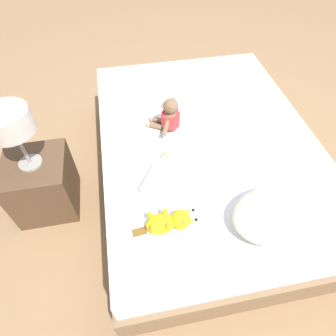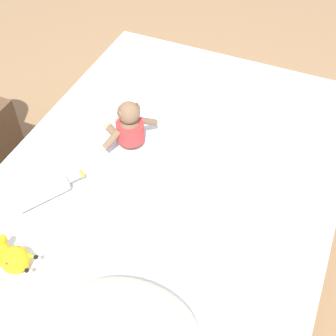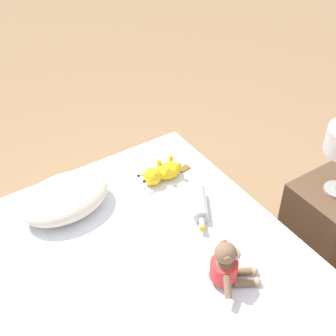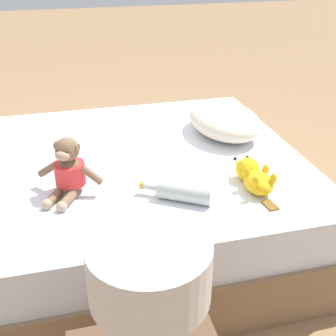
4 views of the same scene
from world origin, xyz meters
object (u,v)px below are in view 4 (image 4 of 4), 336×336
at_px(bed, 98,204).
at_px(pillow, 225,120).
at_px(glass_bottle, 183,192).
at_px(plush_monkey, 68,171).
at_px(bedside_lamp, 150,276).
at_px(plush_yellow_creature, 254,176).

height_order(bed, pillow, pillow).
bearing_deg(glass_bottle, plush_monkey, -112.12).
xyz_separation_m(plush_monkey, bedside_lamp, (0.89, 0.14, 0.21)).
height_order(plush_monkey, bedside_lamp, bedside_lamp).
distance_m(bed, pillow, 0.77).
relative_size(pillow, bedside_lamp, 1.26).
bearing_deg(bed, plush_monkey, -26.24).
bearing_deg(bedside_lamp, plush_monkey, -170.93).
xyz_separation_m(bed, glass_bottle, (0.41, 0.31, 0.27)).
bearing_deg(glass_bottle, bedside_lamp, -21.35).
bearing_deg(plush_monkey, bedside_lamp, 9.07).
height_order(plush_yellow_creature, bedside_lamp, bedside_lamp).
bearing_deg(glass_bottle, bed, -143.24).
relative_size(pillow, plush_yellow_creature, 1.54).
height_order(glass_bottle, bedside_lamp, bedside_lamp).
distance_m(pillow, plush_monkey, 0.90).
bearing_deg(bedside_lamp, glass_bottle, 158.65).
bearing_deg(pillow, glass_bottle, -34.09).
height_order(pillow, bedside_lamp, bedside_lamp).
relative_size(bed, glass_bottle, 7.14).
distance_m(pillow, bedside_lamp, 1.46).
height_order(bed, plush_yellow_creature, plush_yellow_creature).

